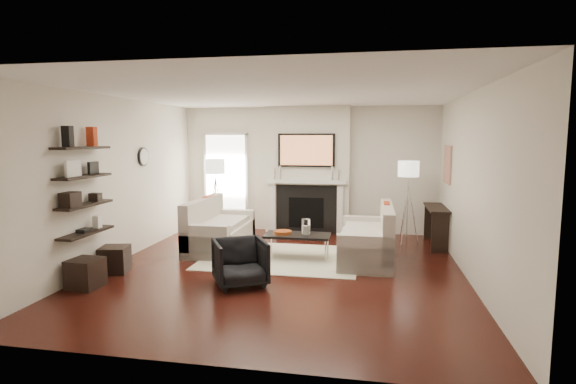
% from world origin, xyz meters
% --- Properties ---
extents(room_envelope, '(6.00, 6.00, 6.00)m').
position_xyz_m(room_envelope, '(0.00, 0.00, 1.35)').
color(room_envelope, '#34110B').
rests_on(room_envelope, ground).
extents(chimney_breast, '(1.80, 0.25, 2.70)m').
position_xyz_m(chimney_breast, '(0.00, 2.88, 1.35)').
color(chimney_breast, silver).
rests_on(chimney_breast, floor).
extents(fireplace_surround, '(1.30, 0.02, 1.04)m').
position_xyz_m(fireplace_surround, '(0.00, 2.74, 0.52)').
color(fireplace_surround, black).
rests_on(fireplace_surround, floor).
extents(firebox, '(0.75, 0.02, 0.65)m').
position_xyz_m(firebox, '(0.00, 2.73, 0.45)').
color(firebox, black).
rests_on(firebox, floor).
extents(mantel_pilaster_l, '(0.12, 0.08, 1.10)m').
position_xyz_m(mantel_pilaster_l, '(-0.72, 2.71, 0.55)').
color(mantel_pilaster_l, white).
rests_on(mantel_pilaster_l, floor).
extents(mantel_pilaster_r, '(0.12, 0.08, 1.10)m').
position_xyz_m(mantel_pilaster_r, '(0.72, 2.71, 0.55)').
color(mantel_pilaster_r, white).
rests_on(mantel_pilaster_r, floor).
extents(mantel_shelf, '(1.70, 0.18, 0.07)m').
position_xyz_m(mantel_shelf, '(0.00, 2.69, 1.12)').
color(mantel_shelf, white).
rests_on(mantel_shelf, chimney_breast).
extents(tv_body, '(1.20, 0.06, 0.70)m').
position_xyz_m(tv_body, '(0.00, 2.71, 1.78)').
color(tv_body, black).
rests_on(tv_body, chimney_breast).
extents(tv_screen, '(1.10, 0.00, 0.62)m').
position_xyz_m(tv_screen, '(0.00, 2.68, 1.78)').
color(tv_screen, '#BF723F').
rests_on(tv_screen, tv_body).
extents(candlestick_l_tall, '(0.04, 0.04, 0.30)m').
position_xyz_m(candlestick_l_tall, '(-0.55, 2.70, 1.30)').
color(candlestick_l_tall, silver).
rests_on(candlestick_l_tall, mantel_shelf).
extents(candlestick_l_short, '(0.04, 0.04, 0.24)m').
position_xyz_m(candlestick_l_short, '(-0.68, 2.70, 1.27)').
color(candlestick_l_short, silver).
rests_on(candlestick_l_short, mantel_shelf).
extents(candlestick_r_tall, '(0.04, 0.04, 0.30)m').
position_xyz_m(candlestick_r_tall, '(0.55, 2.70, 1.30)').
color(candlestick_r_tall, silver).
rests_on(candlestick_r_tall, mantel_shelf).
extents(candlestick_r_short, '(0.04, 0.04, 0.24)m').
position_xyz_m(candlestick_r_short, '(0.68, 2.70, 1.27)').
color(candlestick_r_short, silver).
rests_on(candlestick_r_short, mantel_shelf).
extents(hallway_panel, '(0.90, 0.02, 2.10)m').
position_xyz_m(hallway_panel, '(-1.85, 2.98, 1.05)').
color(hallway_panel, white).
rests_on(hallway_panel, floor).
extents(door_trim_l, '(0.06, 0.06, 2.16)m').
position_xyz_m(door_trim_l, '(-2.33, 2.96, 1.05)').
color(door_trim_l, white).
rests_on(door_trim_l, floor).
extents(door_trim_r, '(0.06, 0.06, 2.16)m').
position_xyz_m(door_trim_r, '(-1.37, 2.96, 1.05)').
color(door_trim_r, white).
rests_on(door_trim_r, floor).
extents(door_trim_top, '(1.02, 0.06, 0.06)m').
position_xyz_m(door_trim_top, '(-1.85, 2.96, 2.13)').
color(door_trim_top, white).
rests_on(door_trim_top, wall_back).
extents(rug, '(2.60, 2.00, 0.01)m').
position_xyz_m(rug, '(-0.14, 0.70, 0.01)').
color(rug, beige).
rests_on(rug, floor).
extents(loveseat_left_base, '(0.85, 1.80, 0.42)m').
position_xyz_m(loveseat_left_base, '(-1.37, 1.14, 0.21)').
color(loveseat_left_base, beige).
rests_on(loveseat_left_base, floor).
extents(loveseat_left_back, '(0.18, 1.80, 0.80)m').
position_xyz_m(loveseat_left_back, '(-1.70, 1.14, 0.53)').
color(loveseat_left_back, beige).
rests_on(loveseat_left_back, floor).
extents(loveseat_left_arm_n, '(0.85, 0.18, 0.60)m').
position_xyz_m(loveseat_left_arm_n, '(-1.37, 0.33, 0.30)').
color(loveseat_left_arm_n, beige).
rests_on(loveseat_left_arm_n, floor).
extents(loveseat_left_arm_s, '(0.85, 0.18, 0.60)m').
position_xyz_m(loveseat_left_arm_s, '(-1.37, 1.95, 0.30)').
color(loveseat_left_arm_s, beige).
rests_on(loveseat_left_arm_s, floor).
extents(loveseat_left_cushion, '(0.63, 1.44, 0.10)m').
position_xyz_m(loveseat_left_cushion, '(-1.32, 1.14, 0.47)').
color(loveseat_left_cushion, beige).
rests_on(loveseat_left_cushion, loveseat_left_base).
extents(pillow_left_orange, '(0.10, 0.42, 0.42)m').
position_xyz_m(pillow_left_orange, '(-1.70, 1.44, 0.73)').
color(pillow_left_orange, '#B73416').
rests_on(pillow_left_orange, loveseat_left_cushion).
extents(pillow_left_charcoal, '(0.10, 0.40, 0.40)m').
position_xyz_m(pillow_left_charcoal, '(-1.70, 0.84, 0.72)').
color(pillow_left_charcoal, black).
rests_on(pillow_left_charcoal, loveseat_left_cushion).
extents(loveseat_right_base, '(0.85, 1.80, 0.42)m').
position_xyz_m(loveseat_right_base, '(1.28, 0.83, 0.21)').
color(loveseat_right_base, beige).
rests_on(loveseat_right_base, floor).
extents(loveseat_right_back, '(0.18, 1.80, 0.80)m').
position_xyz_m(loveseat_right_back, '(1.62, 0.83, 0.53)').
color(loveseat_right_back, beige).
rests_on(loveseat_right_back, floor).
extents(loveseat_right_arm_n, '(0.85, 0.18, 0.60)m').
position_xyz_m(loveseat_right_arm_n, '(1.28, 0.02, 0.30)').
color(loveseat_right_arm_n, beige).
rests_on(loveseat_right_arm_n, floor).
extents(loveseat_right_arm_s, '(0.85, 0.18, 0.60)m').
position_xyz_m(loveseat_right_arm_s, '(1.28, 1.64, 0.30)').
color(loveseat_right_arm_s, beige).
rests_on(loveseat_right_arm_s, floor).
extents(loveseat_right_cushion, '(0.63, 1.44, 0.10)m').
position_xyz_m(loveseat_right_cushion, '(1.23, 0.83, 0.47)').
color(loveseat_right_cushion, beige).
rests_on(loveseat_right_cushion, loveseat_right_base).
extents(pillow_right_orange, '(0.10, 0.42, 0.42)m').
position_xyz_m(pillow_right_orange, '(1.62, 1.13, 0.73)').
color(pillow_right_orange, '#B73416').
rests_on(pillow_right_orange, loveseat_right_cushion).
extents(pillow_right_charcoal, '(0.10, 0.40, 0.40)m').
position_xyz_m(pillow_right_charcoal, '(1.62, 0.53, 0.72)').
color(pillow_right_charcoal, black).
rests_on(pillow_right_charcoal, loveseat_right_cushion).
extents(coffee_table, '(1.10, 0.55, 0.04)m').
position_xyz_m(coffee_table, '(0.14, 0.71, 0.40)').
color(coffee_table, black).
rests_on(coffee_table, floor).
extents(coffee_leg_nw, '(0.02, 0.02, 0.38)m').
position_xyz_m(coffee_leg_nw, '(-0.36, 0.49, 0.19)').
color(coffee_leg_nw, silver).
rests_on(coffee_leg_nw, floor).
extents(coffee_leg_ne, '(0.02, 0.02, 0.38)m').
position_xyz_m(coffee_leg_ne, '(0.64, 0.49, 0.19)').
color(coffee_leg_ne, silver).
rests_on(coffee_leg_ne, floor).
extents(coffee_leg_sw, '(0.02, 0.02, 0.38)m').
position_xyz_m(coffee_leg_sw, '(-0.36, 0.93, 0.19)').
color(coffee_leg_sw, silver).
rests_on(coffee_leg_sw, floor).
extents(coffee_leg_se, '(0.02, 0.02, 0.38)m').
position_xyz_m(coffee_leg_se, '(0.64, 0.93, 0.19)').
color(coffee_leg_se, silver).
rests_on(coffee_leg_se, floor).
extents(hurricane_glass, '(0.14, 0.14, 0.25)m').
position_xyz_m(hurricane_glass, '(0.29, 0.71, 0.56)').
color(hurricane_glass, white).
rests_on(hurricane_glass, coffee_table).
extents(hurricane_candle, '(0.11, 0.11, 0.16)m').
position_xyz_m(hurricane_candle, '(0.29, 0.71, 0.50)').
color(hurricane_candle, white).
rests_on(hurricane_candle, coffee_table).
extents(copper_bowl, '(0.31, 0.31, 0.05)m').
position_xyz_m(copper_bowl, '(-0.11, 0.71, 0.45)').
color(copper_bowl, '#C95821').
rests_on(copper_bowl, coffee_table).
extents(armchair, '(0.91, 0.89, 0.71)m').
position_xyz_m(armchair, '(-0.42, -0.79, 0.35)').
color(armchair, black).
rests_on(armchair, floor).
extents(lamp_left_post, '(0.02, 0.02, 1.20)m').
position_xyz_m(lamp_left_post, '(-1.85, 2.26, 0.60)').
color(lamp_left_post, silver).
rests_on(lamp_left_post, floor).
extents(lamp_left_shade, '(0.40, 0.40, 0.30)m').
position_xyz_m(lamp_left_shade, '(-1.85, 2.26, 1.45)').
color(lamp_left_shade, white).
rests_on(lamp_left_shade, lamp_left_post).
extents(lamp_left_leg_a, '(0.25, 0.02, 1.23)m').
position_xyz_m(lamp_left_leg_a, '(-1.74, 2.26, 0.60)').
color(lamp_left_leg_a, silver).
rests_on(lamp_left_leg_a, floor).
extents(lamp_left_leg_b, '(0.14, 0.22, 1.23)m').
position_xyz_m(lamp_left_leg_b, '(-1.91, 2.36, 0.60)').
color(lamp_left_leg_b, silver).
rests_on(lamp_left_leg_b, floor).
extents(lamp_left_leg_c, '(0.14, 0.22, 1.23)m').
position_xyz_m(lamp_left_leg_c, '(-1.91, 2.16, 0.60)').
color(lamp_left_leg_c, silver).
rests_on(lamp_left_leg_c, floor).
extents(lamp_right_post, '(0.02, 0.02, 1.20)m').
position_xyz_m(lamp_right_post, '(2.05, 2.23, 0.60)').
color(lamp_right_post, silver).
rests_on(lamp_right_post, floor).
extents(lamp_right_shade, '(0.40, 0.40, 0.30)m').
position_xyz_m(lamp_right_shade, '(2.05, 2.23, 1.45)').
color(lamp_right_shade, white).
rests_on(lamp_right_shade, lamp_right_post).
extents(lamp_right_leg_a, '(0.25, 0.02, 1.23)m').
position_xyz_m(lamp_right_leg_a, '(2.16, 2.23, 0.60)').
color(lamp_right_leg_a, silver).
rests_on(lamp_right_leg_a, floor).
extents(lamp_right_leg_b, '(0.14, 0.22, 1.23)m').
position_xyz_m(lamp_right_leg_b, '(2.00, 2.33, 0.60)').
color(lamp_right_leg_b, silver).
rests_on(lamp_right_leg_b, floor).
extents(lamp_right_leg_c, '(0.14, 0.22, 1.23)m').
position_xyz_m(lamp_right_leg_c, '(1.99, 2.14, 0.60)').
color(lamp_right_leg_c, silver).
rests_on(lamp_right_leg_c, floor).
extents(console_top, '(0.35, 1.20, 0.04)m').
position_xyz_m(console_top, '(2.57, 2.07, 0.73)').
color(console_top, black).
rests_on(console_top, floor).
extents(console_leg_n, '(0.30, 0.04, 0.71)m').
position_xyz_m(console_leg_n, '(2.57, 1.52, 0.35)').
color(console_leg_n, black).
rests_on(console_leg_n, floor).
extents(console_leg_s, '(0.30, 0.04, 0.71)m').
position_xyz_m(console_leg_s, '(2.57, 2.62, 0.35)').
color(console_leg_s, black).
rests_on(console_leg_s, floor).
extents(wall_art, '(0.03, 0.70, 0.70)m').
position_xyz_m(wall_art, '(2.73, 2.05, 1.55)').
color(wall_art, '#B9775C').
rests_on(wall_art, wall_right).
extents(shelf_bottom, '(0.25, 1.00, 0.03)m').
position_xyz_m(shelf_bottom, '(-2.62, -1.00, 0.70)').
color(shelf_bottom, black).
rests_on(shelf_bottom, wall_left).
extents(shelf_lower, '(0.25, 1.00, 0.04)m').
position_xyz_m(shelf_lower, '(-2.62, -1.00, 1.10)').
color(shelf_lower, black).
rests_on(shelf_lower, wall_left).
extents(shelf_upper, '(0.25, 1.00, 0.04)m').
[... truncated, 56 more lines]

